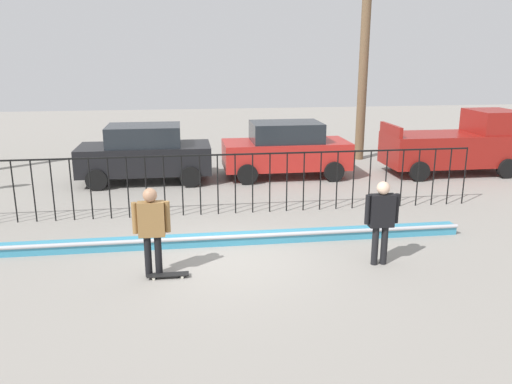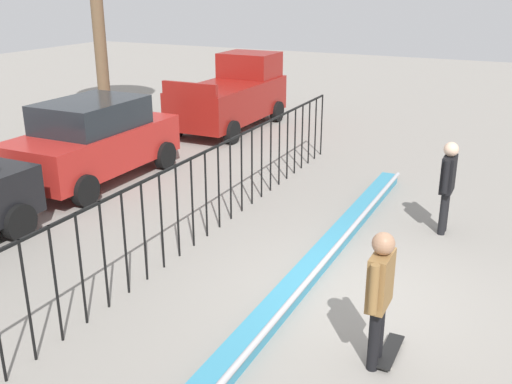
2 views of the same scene
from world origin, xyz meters
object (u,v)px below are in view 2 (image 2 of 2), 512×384
skateboard (390,351)px  camera_operator (448,179)px  parked_car_red (94,140)px  pickup_truck (233,95)px  skateboarder (380,288)px

skateboard → camera_operator: 4.38m
camera_operator → parked_car_red: (-0.39, 7.89, -0.08)m
camera_operator → parked_car_red: size_ratio=0.41×
camera_operator → pickup_truck: (5.76, 7.52, -0.01)m
parked_car_red → camera_operator: bearing=-82.8°
parked_car_red → pickup_truck: 6.15m
skateboarder → parked_car_red: parked_car_red is taller
skateboarder → pickup_truck: 12.71m
parked_car_red → pickup_truck: size_ratio=0.91×
parked_car_red → pickup_truck: pickup_truck is taller
skateboarder → camera_operator: 4.54m
skateboard → parked_car_red: (3.88, 7.96, 0.91)m
camera_operator → skateboard: bearing=25.8°
camera_operator → skateboarder: bearing=24.2°
skateboard → camera_operator: (4.27, 0.07, 0.99)m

